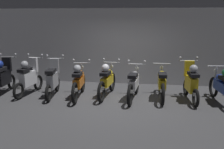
% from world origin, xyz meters
% --- Properties ---
extents(ground_plane, '(80.00, 80.00, 0.00)m').
position_xyz_m(ground_plane, '(0.00, 0.00, 0.00)').
color(ground_plane, '#424244').
extents(back_wall, '(16.00, 0.30, 2.82)m').
position_xyz_m(back_wall, '(0.00, 2.49, 1.41)').
color(back_wall, '#ADADB2').
rests_on(back_wall, ground).
extents(motorbike_slot_0, '(0.59, 1.68, 1.29)m').
position_xyz_m(motorbike_slot_0, '(-3.87, 0.42, 0.57)').
color(motorbike_slot_0, black).
rests_on(motorbike_slot_0, ground).
extents(motorbike_slot_1, '(0.59, 1.68, 1.29)m').
position_xyz_m(motorbike_slot_1, '(-3.00, 0.46, 0.57)').
color(motorbike_slot_1, black).
rests_on(motorbike_slot_1, ground).
extents(motorbike_slot_2, '(0.59, 1.68, 1.29)m').
position_xyz_m(motorbike_slot_2, '(-2.15, 0.38, 0.53)').
color(motorbike_slot_2, black).
rests_on(motorbike_slot_2, ground).
extents(motorbike_slot_3, '(0.59, 1.95, 1.15)m').
position_xyz_m(motorbike_slot_3, '(-1.29, 0.34, 0.53)').
color(motorbike_slot_3, black).
rests_on(motorbike_slot_3, ground).
extents(motorbike_slot_4, '(0.59, 1.95, 1.15)m').
position_xyz_m(motorbike_slot_4, '(-0.43, 0.59, 0.53)').
color(motorbike_slot_4, black).
rests_on(motorbike_slot_4, ground).
extents(motorbike_slot_5, '(0.59, 1.95, 1.15)m').
position_xyz_m(motorbike_slot_5, '(0.43, 0.39, 0.49)').
color(motorbike_slot_5, black).
rests_on(motorbike_slot_5, ground).
extents(motorbike_slot_6, '(0.56, 1.95, 1.03)m').
position_xyz_m(motorbike_slot_6, '(1.29, 0.60, 0.49)').
color(motorbike_slot_6, black).
rests_on(motorbike_slot_6, ground).
extents(motorbike_slot_7, '(0.59, 1.68, 1.29)m').
position_xyz_m(motorbike_slot_7, '(2.14, 0.49, 0.57)').
color(motorbike_slot_7, black).
rests_on(motorbike_slot_7, ground).
extents(motorbike_slot_8, '(0.56, 1.95, 1.08)m').
position_xyz_m(motorbike_slot_8, '(3.00, 0.35, 0.53)').
color(motorbike_slot_8, black).
rests_on(motorbike_slot_8, ground).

